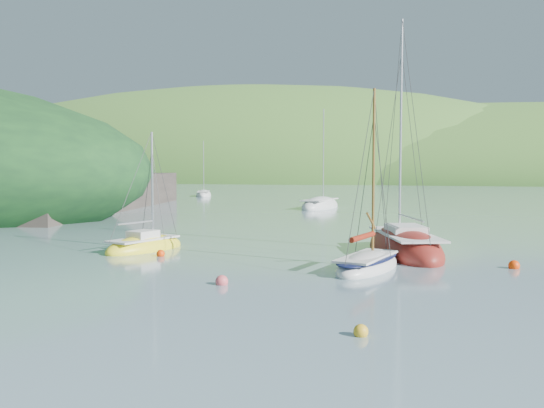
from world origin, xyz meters
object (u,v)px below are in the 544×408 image
(distant_sloop_a, at_px, (320,206))
(distant_sloop_c, at_px, (204,195))
(sloop_red, at_px, (404,249))
(sailboat_yellow, at_px, (145,247))
(daysailer_white, at_px, (367,265))

(distant_sloop_a, bearing_deg, distant_sloop_c, 146.25)
(distant_sloop_c, bearing_deg, sloop_red, -77.47)
(distant_sloop_c, bearing_deg, distant_sloop_a, -62.16)
(sailboat_yellow, relative_size, distant_sloop_a, 0.61)
(sloop_red, bearing_deg, distant_sloop_c, 103.77)
(sloop_red, distance_m, sailboat_yellow, 13.64)
(daysailer_white, distance_m, sailboat_yellow, 12.44)
(distant_sloop_a, xyz_separation_m, distant_sloop_c, (-21.08, 18.63, -0.03))
(sailboat_yellow, distance_m, distant_sloop_a, 33.04)
(sloop_red, height_order, sailboat_yellow, sloop_red)
(sailboat_yellow, bearing_deg, sloop_red, 28.00)
(daysailer_white, bearing_deg, distant_sloop_c, 131.53)
(sailboat_yellow, height_order, distant_sloop_a, distant_sloop_a)
(sailboat_yellow, bearing_deg, distant_sloop_a, 102.31)
(sloop_red, relative_size, distant_sloop_c, 1.51)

